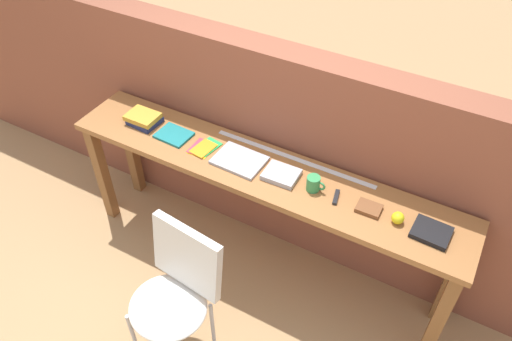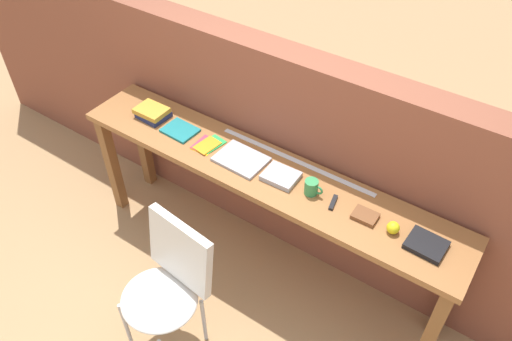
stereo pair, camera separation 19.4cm
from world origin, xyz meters
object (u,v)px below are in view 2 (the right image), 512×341
at_px(leather_journal_brown, 365,216).
at_px(chair_white_moulded, 167,283).
at_px(mug, 312,187).
at_px(multitool_folded, 333,202).
at_px(sports_ball_small, 393,228).
at_px(book_repair_rightmost, 426,245).
at_px(magazine_cycling, 180,130).
at_px(book_stack_leftmost, 153,113).
at_px(pamphlet_pile_colourful, 207,145).
at_px(book_open_centre, 241,159).

bearing_deg(leather_journal_brown, chair_white_moulded, -137.65).
relative_size(chair_white_moulded, mug, 8.10).
height_order(multitool_folded, leather_journal_brown, leather_journal_brown).
bearing_deg(chair_white_moulded, sports_ball_small, 37.77).
bearing_deg(book_repair_rightmost, mug, -177.70).
height_order(magazine_cycling, sports_ball_small, sports_ball_small).
bearing_deg(chair_white_moulded, book_stack_leftmost, 134.31).
height_order(chair_white_moulded, pamphlet_pile_colourful, same).
bearing_deg(leather_journal_brown, book_repair_rightmost, -1.99).
bearing_deg(chair_white_moulded, pamphlet_pile_colourful, 110.21).
bearing_deg(book_repair_rightmost, sports_ball_small, -175.19).
relative_size(magazine_cycling, book_open_centre, 0.71).
xyz_separation_m(leather_journal_brown, book_repair_rightmost, (0.33, -0.01, 0.00)).
relative_size(multitool_folded, book_repair_rightmost, 0.58).
relative_size(book_open_centre, mug, 2.67).
bearing_deg(chair_white_moulded, magazine_cycling, 123.74).
height_order(pamphlet_pile_colourful, sports_ball_small, sports_ball_small).
distance_m(chair_white_moulded, magazine_cycling, 0.97).
bearing_deg(book_stack_leftmost, book_open_centre, -1.84).
height_order(book_open_centre, multitool_folded, book_open_centre).
bearing_deg(book_stack_leftmost, chair_white_moulded, -45.69).
bearing_deg(magazine_cycling, book_repair_rightmost, 2.43).
xyz_separation_m(chair_white_moulded, book_stack_leftmost, (-0.74, 0.76, 0.39)).
xyz_separation_m(chair_white_moulded, leather_journal_brown, (0.78, 0.74, 0.37)).
bearing_deg(book_repair_rightmost, book_stack_leftmost, -178.33).
bearing_deg(multitool_folded, book_repair_rightmost, -0.07).
xyz_separation_m(book_open_centre, book_repair_rightmost, (1.13, -0.00, 0.00)).
relative_size(magazine_cycling, multitool_folded, 1.90).
relative_size(pamphlet_pile_colourful, sports_ball_small, 2.98).
height_order(mug, sports_ball_small, mug).
bearing_deg(leather_journal_brown, pamphlet_pile_colourful, 179.25).
bearing_deg(magazine_cycling, book_open_centre, 2.03).
bearing_deg(book_stack_leftmost, mug, -1.17).
xyz_separation_m(mug, sports_ball_small, (0.48, -0.01, -0.01)).
distance_m(book_open_centre, leather_journal_brown, 0.80).
distance_m(book_stack_leftmost, leather_journal_brown, 1.53).
distance_m(chair_white_moulded, pamphlet_pile_colourful, 0.86).
bearing_deg(book_repair_rightmost, leather_journal_brown, -178.39).
bearing_deg(book_repair_rightmost, pamphlet_pile_colourful, -177.45).
distance_m(magazine_cycling, sports_ball_small, 1.44).
height_order(chair_white_moulded, magazine_cycling, magazine_cycling).
xyz_separation_m(sports_ball_small, book_repair_rightmost, (0.18, 0.01, -0.02)).
relative_size(pamphlet_pile_colourful, book_open_centre, 0.68).
bearing_deg(book_open_centre, pamphlet_pile_colourful, -176.97).
height_order(book_stack_leftmost, magazine_cycling, book_stack_leftmost).
relative_size(sports_ball_small, book_repair_rightmost, 0.35).
bearing_deg(mug, book_open_centre, 179.86).
distance_m(magazine_cycling, pamphlet_pile_colourful, 0.23).
relative_size(book_stack_leftmost, mug, 1.89).
height_order(book_stack_leftmost, book_repair_rightmost, book_stack_leftmost).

